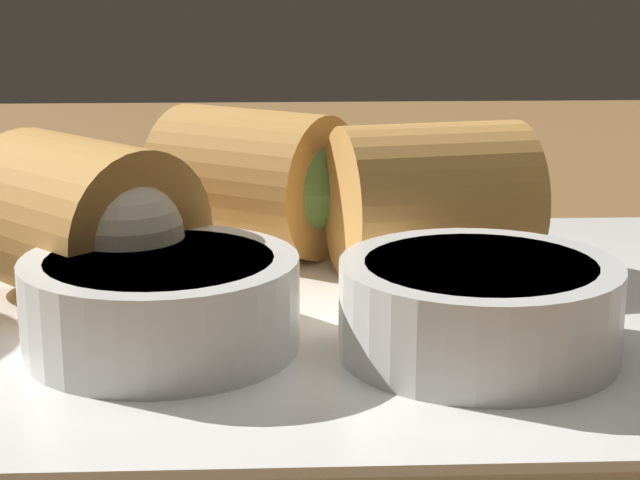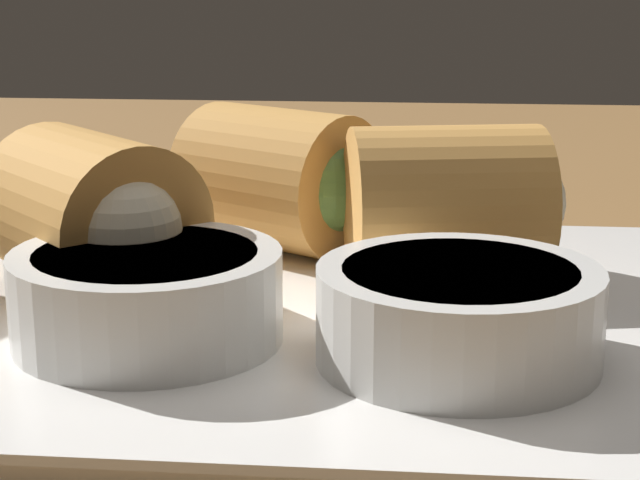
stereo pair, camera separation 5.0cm
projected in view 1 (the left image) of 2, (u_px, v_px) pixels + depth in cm
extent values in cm
cube|color=olive|center=(335.00, 386.00, 37.61)|extent=(180.00, 140.00, 2.00)
cube|color=white|center=(320.00, 328.00, 38.73)|extent=(31.75, 24.56, 1.20)
cube|color=white|center=(320.00, 308.00, 38.54)|extent=(33.02, 25.55, 0.30)
cylinder|color=#D19347|center=(82.00, 222.00, 38.00)|extent=(9.34, 9.37, 6.00)
sphere|color=beige|center=(128.00, 235.00, 36.19)|extent=(3.90, 3.90, 3.90)
cylinder|color=#D19347|center=(431.00, 200.00, 41.41)|extent=(8.25, 7.27, 6.00)
sphere|color=beige|center=(497.00, 197.00, 42.02)|extent=(3.90, 3.90, 3.90)
cylinder|color=#D19347|center=(252.00, 180.00, 45.22)|extent=(9.34, 8.98, 6.00)
sphere|color=#56843D|center=(306.00, 187.00, 43.88)|extent=(3.90, 3.90, 3.90)
cylinder|color=silver|center=(479.00, 308.00, 33.35)|extent=(8.79, 8.79, 2.98)
cylinder|color=#477038|center=(480.00, 271.00, 33.04)|extent=(7.21, 7.21, 0.54)
cylinder|color=silver|center=(161.00, 303.00, 33.86)|extent=(8.79, 8.79, 2.98)
cylinder|color=#DBBC89|center=(160.00, 266.00, 33.55)|extent=(7.21, 7.21, 0.54)
cylinder|color=silver|center=(211.00, 240.00, 52.30)|extent=(9.62, 5.18, 0.50)
ellipsoid|color=silver|center=(383.00, 211.00, 56.94)|extent=(3.90, 3.58, 1.09)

